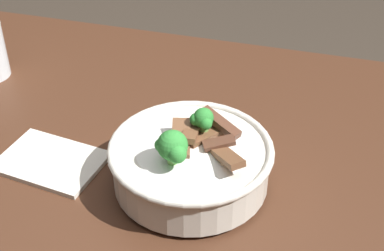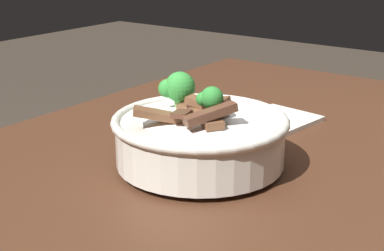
{
  "view_description": "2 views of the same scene",
  "coord_description": "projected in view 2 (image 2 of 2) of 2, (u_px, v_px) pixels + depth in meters",
  "views": [
    {
      "loc": [
        -0.23,
        0.67,
        1.4
      ],
      "look_at": [
        -0.04,
        0.01,
        0.9
      ],
      "focal_mm": 53.09,
      "sensor_mm": 36.0,
      "label": 1
    },
    {
      "loc": [
        -0.66,
        -0.38,
        1.13
      ],
      "look_at": [
        -0.05,
        0.06,
        0.88
      ],
      "focal_mm": 53.7,
      "sensor_mm": 36.0,
      "label": 2
    }
  ],
  "objects": [
    {
      "name": "rice_bowl",
      "position": [
        200.0,
        135.0,
        0.79
      ],
      "size": [
        0.24,
        0.24,
        0.13
      ],
      "color": "silver",
      "rests_on": "dining_table"
    },
    {
      "name": "folded_napkin",
      "position": [
        271.0,
        122.0,
        0.98
      ],
      "size": [
        0.18,
        0.13,
        0.01
      ],
      "primitive_type": "cube",
      "rotation": [
        0.0,
        0.0,
        -0.13
      ],
      "color": "silver",
      "rests_on": "dining_table"
    }
  ]
}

